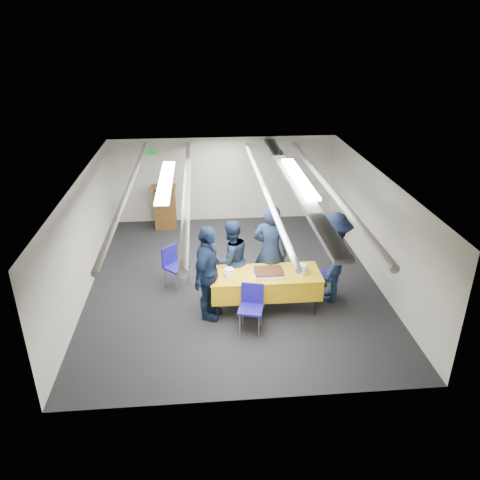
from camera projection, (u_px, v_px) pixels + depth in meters
name	position (u px, v px, depth m)	size (l,w,h in m)	color
ground	(234.00, 280.00, 10.04)	(7.00, 7.00, 0.00)	black
room_shell	(236.00, 194.00, 9.65)	(6.00, 7.00, 2.30)	beige
serving_table	(265.00, 283.00, 8.83)	(2.08, 0.82, 0.77)	black
sheet_cake	(268.00, 272.00, 8.68)	(0.55, 0.43, 0.09)	white
plate_stack_left	(229.00, 273.00, 8.61)	(0.21, 0.21, 0.16)	white
plate_stack_right	(301.00, 269.00, 8.72)	(0.22, 0.22, 0.18)	white
podium	(165.00, 206.00, 12.40)	(0.62, 0.53, 1.25)	brown
chair_near	(252.00, 303.00, 8.28)	(0.51, 0.51, 0.87)	gray
chair_right	(329.00, 272.00, 9.27)	(0.44, 0.44, 0.87)	gray
chair_left	(173.00, 262.00, 9.66)	(0.59, 0.59, 0.87)	gray
sailor_a	(270.00, 251.00, 9.15)	(0.70, 0.46, 1.93)	black
sailor_b	(231.00, 260.00, 9.14)	(0.80, 0.62, 1.65)	black
sailor_c	(207.00, 273.00, 8.44)	(1.08, 0.45, 1.84)	black
sailor_d	(332.00, 257.00, 9.02)	(1.18, 0.68, 1.83)	black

